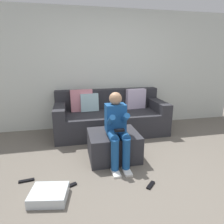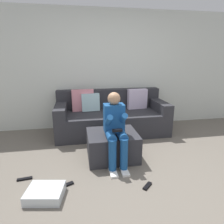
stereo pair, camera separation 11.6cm
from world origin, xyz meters
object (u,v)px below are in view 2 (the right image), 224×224
object	(u,v)px
storage_bin	(45,193)
remote_under_side_table	(25,179)
ottoman	(112,145)
person_seated	(115,127)
couch_sectional	(111,117)
remote_near_ottoman	(147,186)
remote_by_storage_bin	(67,185)

from	to	relation	value
storage_bin	remote_under_side_table	world-z (taller)	storage_bin
ottoman	person_seated	bearing A→B (deg)	-87.08
couch_sectional	ottoman	xyz separation A→B (m)	(-0.18, -1.12, -0.12)
remote_under_side_table	ottoman	bearing A→B (deg)	10.11
couch_sectional	storage_bin	xyz separation A→B (m)	(-1.09, -1.90, -0.27)
remote_under_side_table	remote_near_ottoman	bearing A→B (deg)	-22.93
couch_sectional	storage_bin	world-z (taller)	couch_sectional
ottoman	person_seated	world-z (taller)	person_seated
remote_under_side_table	person_seated	bearing A→B (deg)	1.71
ottoman	remote_near_ottoman	size ratio (longest dim) A/B	4.59
couch_sectional	remote_by_storage_bin	world-z (taller)	couch_sectional
person_seated	storage_bin	bearing A→B (deg)	-147.00
remote_near_ottoman	person_seated	bearing A→B (deg)	70.13
person_seated	couch_sectional	bearing A→B (deg)	82.74
couch_sectional	person_seated	distance (m)	1.34
person_seated	remote_by_storage_bin	size ratio (longest dim) A/B	6.10
couch_sectional	ottoman	distance (m)	1.14
couch_sectional	remote_near_ottoman	xyz separation A→B (m)	(0.12, -1.93, -0.32)
person_seated	remote_by_storage_bin	xyz separation A→B (m)	(-0.69, -0.42, -0.57)
person_seated	storage_bin	world-z (taller)	person_seated
ottoman	remote_under_side_table	xyz separation A→B (m)	(-1.23, -0.39, -0.20)
person_seated	ottoman	bearing A→B (deg)	92.92
remote_near_ottoman	ottoman	bearing A→B (deg)	65.50
ottoman	remote_under_side_table	bearing A→B (deg)	-162.43
remote_by_storage_bin	remote_under_side_table	world-z (taller)	same
couch_sectional	remote_near_ottoman	size ratio (longest dim) A/B	13.51
person_seated	remote_by_storage_bin	world-z (taller)	person_seated
storage_bin	remote_under_side_table	bearing A→B (deg)	128.52
person_seated	remote_near_ottoman	xyz separation A→B (m)	(0.28, -0.62, -0.57)
person_seated	remote_by_storage_bin	bearing A→B (deg)	-148.62
person_seated	remote_near_ottoman	size ratio (longest dim) A/B	6.38
couch_sectional	remote_near_ottoman	bearing A→B (deg)	-86.54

